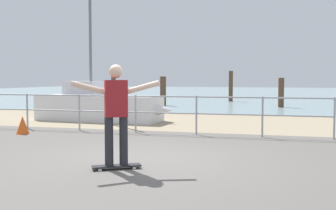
{
  "coord_description": "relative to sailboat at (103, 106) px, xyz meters",
  "views": [
    {
      "loc": [
        2.39,
        -7.1,
        1.52
      ],
      "look_at": [
        -0.1,
        2.0,
        0.9
      ],
      "focal_mm": 44.34,
      "sensor_mm": 36.0,
      "label": 1
    }
  ],
  "objects": [
    {
      "name": "groyne_post_2",
      "position": [
        2.9,
        13.24,
        0.46
      ],
      "size": [
        0.27,
        0.27,
        1.96
      ],
      "primitive_type": "cylinder",
      "color": "#513826",
      "rests_on": "ground"
    },
    {
      "name": "beach_strip",
      "position": [
        3.63,
        0.77,
        -0.52
      ],
      "size": [
        24.0,
        6.0,
        0.04
      ],
      "primitive_type": "cube",
      "color": "tan",
      "rests_on": "ground"
    },
    {
      "name": "groyne_post_0",
      "position": [
        -3.33,
        8.87,
        0.39
      ],
      "size": [
        0.26,
        0.26,
        1.83
      ],
      "primitive_type": "cylinder",
      "color": "#513826",
      "rests_on": "ground"
    },
    {
      "name": "skateboard",
      "position": [
        3.43,
        -7.06,
        -0.45
      ],
      "size": [
        0.79,
        0.58,
        0.08
      ],
      "color": "black",
      "rests_on": "ground"
    },
    {
      "name": "sailboat",
      "position": [
        0.0,
        0.0,
        0.0
      ],
      "size": [
        5.02,
        1.73,
        5.01
      ],
      "color": "silver",
      "rests_on": "ground"
    },
    {
      "name": "groyne_post_3",
      "position": [
        6.01,
        8.59,
        0.24
      ],
      "size": [
        0.29,
        0.29,
        1.52
      ],
      "primitive_type": "cylinder",
      "color": "#513826",
      "rests_on": "ground"
    },
    {
      "name": "skateboarder",
      "position": [
        3.43,
        -7.06,
        0.5
      ],
      "size": [
        1.29,
        0.81,
        1.65
      ],
      "color": "#26262B",
      "rests_on": "skateboard"
    },
    {
      "name": "traffic_cone",
      "position": [
        -0.64,
        -3.74,
        -0.27
      ],
      "size": [
        0.36,
        0.36,
        0.5
      ],
      "primitive_type": "cone",
      "color": "#E55919",
      "rests_on": "ground"
    },
    {
      "name": "sea_surface",
      "position": [
        3.63,
        28.77,
        -0.52
      ],
      "size": [
        72.0,
        50.0,
        0.04
      ],
      "primitive_type": "cube",
      "color": "#849EA3",
      "rests_on": "ground"
    },
    {
      "name": "groyne_post_1",
      "position": [
        -0.22,
        8.39,
        0.28
      ],
      "size": [
        0.33,
        0.33,
        1.6
      ],
      "primitive_type": "cylinder",
      "color": "#513826",
      "rests_on": "ground"
    },
    {
      "name": "ground_plane",
      "position": [
        3.63,
        -7.23,
        -0.52
      ],
      "size": [
        24.0,
        10.0,
        0.04
      ],
      "primitive_type": "cube",
      "color": "#605B56",
      "rests_on": "ground"
    },
    {
      "name": "railing_fence",
      "position": [
        1.32,
        -2.63,
        0.18
      ],
      "size": [
        11.96,
        0.05,
        1.05
      ],
      "color": "#9EA0A5",
      "rests_on": "ground"
    }
  ]
}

